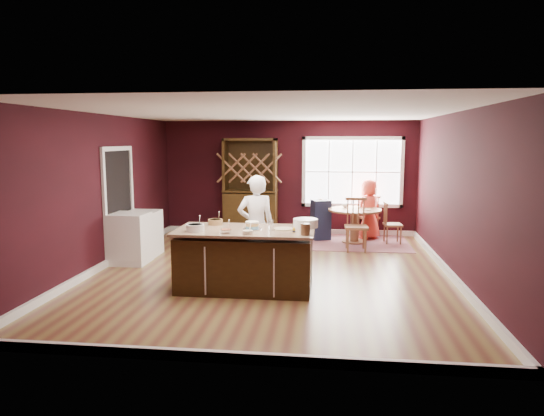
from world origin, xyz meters
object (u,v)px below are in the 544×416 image
Objects in this scene: dining_table at (355,219)px; washer at (130,238)px; seated_woman at (369,209)px; high_chair at (321,219)px; chair_east at (393,223)px; layer_cake at (252,225)px; baker at (256,226)px; kitchen_island at (246,260)px; chair_south at (356,225)px; dryer at (144,233)px; chair_north at (368,216)px; hutch at (250,187)px; toddler at (321,204)px.

washer is at bearing -151.33° from dining_table.
seated_woman is 1.44× the size of high_chair.
chair_east is 0.97× the size of high_chair.
baker is at bearing 94.34° from layer_cake.
kitchen_island is 0.85m from baker.
chair_east is 0.99× the size of washer.
seated_woman reaches higher than chair_south.
dryer is (-2.46, 1.90, -0.54)m from layer_cake.
baker is 1.73× the size of chair_north.
dining_table is at bearing 16.02° from seated_woman.
chair_north is at bearing -129.72° from seated_woman.
chair_north is at bearing 3.30° from hutch.
dryer is at bearing -4.71° from chair_north.
kitchen_island is 2.14× the size of chair_north.
chair_south is at bearing -90.66° from dining_table.
baker reaches higher than dining_table.
high_chair is at bearing -27.37° from seated_woman.
chair_north is (2.07, 4.36, -0.49)m from layer_cake.
chair_east reaches higher than dining_table.
layer_cake is 0.32× the size of dryer.
toddler is at bearing 120.39° from chair_south.
hutch is at bearing 52.69° from dryer.
hutch reaches higher than dining_table.
chair_east is at bearing -27.65° from high_chair.
chair_north is 5.49m from washer.
high_chair reaches higher than washer.
hutch is at bearing 146.47° from chair_south.
dryer is at bearing 141.05° from kitchen_island.
baker is 5.92× the size of layer_cake.
chair_east is (2.53, 3.56, -0.52)m from layer_cake.
baker reaches higher than dryer.
layer_cake is 4.26m from hutch.
kitchen_island is 3.96m from high_chair.
chair_east is (0.82, 0.02, -0.07)m from dining_table.
chair_east is at bearing 86.91° from chair_north.
baker is 0.74× the size of hutch.
high_chair is 1.08× the size of dryer.
dryer is at bearing 90.00° from washer.
high_chair is 0.35m from toddler.
dining_table is at bearing -141.47° from baker.
dining_table is 3.32m from baker.
toddler reaches higher than chair_east.
toddler reaches higher than dining_table.
high_chair reaches higher than dryer.
kitchen_island is 3.03m from dryer.
baker is 3.31m from toddler.
kitchen_island is 3.99m from dining_table.
seated_woman is 5.28m from washer.
layer_cake reaches higher than dining_table.
chair_south is 1.31m from seated_woman.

